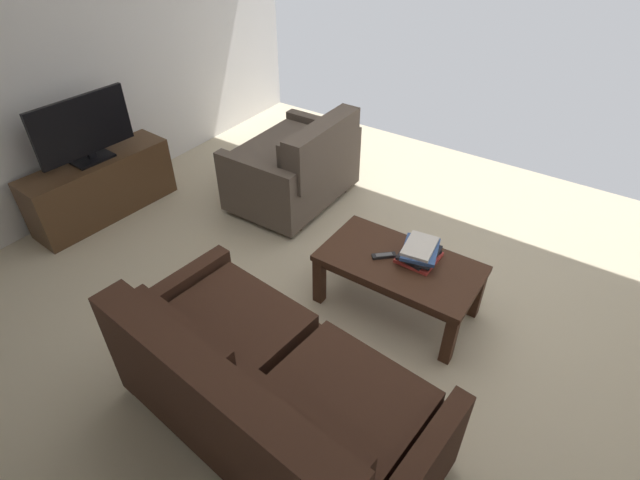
# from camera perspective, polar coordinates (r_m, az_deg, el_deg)

# --- Properties ---
(ground_plane) EXTENTS (5.76, 5.07, 0.01)m
(ground_plane) POSITION_cam_1_polar(r_m,az_deg,el_deg) (3.54, 6.57, -7.29)
(ground_plane) COLOR beige
(wall_right) EXTENTS (0.12, 5.07, 2.68)m
(wall_right) POSITION_cam_1_polar(r_m,az_deg,el_deg) (4.69, -26.78, 19.95)
(wall_right) COLOR silver
(wall_right) RESTS_ON ground
(sofa_main) EXTENTS (1.80, 1.01, 0.85)m
(sofa_main) POSITION_cam_1_polar(r_m,az_deg,el_deg) (2.59, -6.29, -17.46)
(sofa_main) COLOR black
(sofa_main) RESTS_ON ground
(loveseat_near) EXTENTS (0.82, 1.11, 0.83)m
(loveseat_near) POSITION_cam_1_polar(r_m,az_deg,el_deg) (4.37, -2.74, 8.65)
(loveseat_near) COLOR black
(loveseat_near) RESTS_ON ground
(coffee_table) EXTENTS (1.05, 0.57, 0.42)m
(coffee_table) POSITION_cam_1_polar(r_m,az_deg,el_deg) (3.29, 9.25, -3.35)
(coffee_table) COLOR #3D2316
(coffee_table) RESTS_ON ground
(tv_stand) EXTENTS (0.44, 1.26, 0.53)m
(tv_stand) POSITION_cam_1_polar(r_m,az_deg,el_deg) (4.65, -24.19, 5.66)
(tv_stand) COLOR #4C331E
(tv_stand) RESTS_ON ground
(flat_tv) EXTENTS (0.22, 0.81, 0.54)m
(flat_tv) POSITION_cam_1_polar(r_m,az_deg,el_deg) (4.42, -25.97, 11.60)
(flat_tv) COLOR black
(flat_tv) RESTS_ON tv_stand
(book_stack) EXTENTS (0.29, 0.33, 0.11)m
(book_stack) POSITION_cam_1_polar(r_m,az_deg,el_deg) (3.25, 11.57, -1.41)
(book_stack) COLOR #C63833
(book_stack) RESTS_ON coffee_table
(tv_remote) EXTENTS (0.15, 0.14, 0.02)m
(tv_remote) POSITION_cam_1_polar(r_m,az_deg,el_deg) (3.25, 7.49, -1.83)
(tv_remote) COLOR black
(tv_remote) RESTS_ON coffee_table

